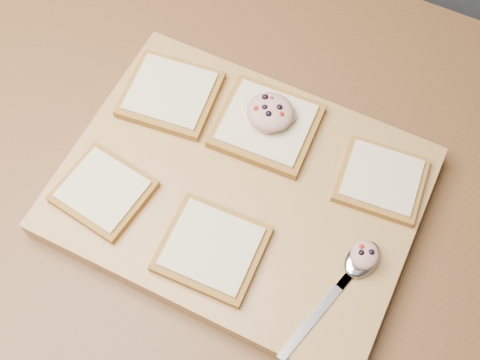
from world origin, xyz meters
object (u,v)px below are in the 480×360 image
(tuna_salad_dollop, at_px, (270,112))
(spoon, at_px, (355,267))
(cutting_board, at_px, (240,192))
(bread_far_center, at_px, (267,125))

(tuna_salad_dollop, xyz_separation_m, spoon, (0.18, -0.14, -0.03))
(tuna_salad_dollop, bearing_deg, cutting_board, -87.28)
(cutting_board, xyz_separation_m, tuna_salad_dollop, (-0.00, 0.10, 0.05))
(spoon, bearing_deg, bread_far_center, 143.68)
(cutting_board, bearing_deg, spoon, -12.59)
(bread_far_center, distance_m, tuna_salad_dollop, 0.03)
(bread_far_center, xyz_separation_m, tuna_salad_dollop, (0.00, 0.01, 0.02))
(tuna_salad_dollop, bearing_deg, bread_far_center, -98.24)
(bread_far_center, bearing_deg, spoon, -36.32)
(cutting_board, distance_m, tuna_salad_dollop, 0.11)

